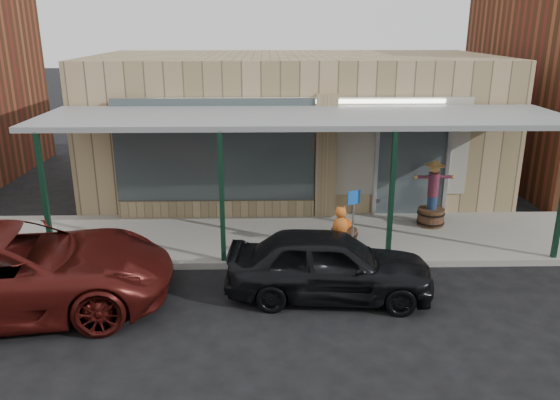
{
  "coord_description": "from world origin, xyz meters",
  "views": [
    {
      "loc": [
        -0.83,
        -8.83,
        5.07
      ],
      "look_at": [
        -0.56,
        2.6,
        1.38
      ],
      "focal_mm": 35.0,
      "sensor_mm": 36.0,
      "label": 1
    }
  ],
  "objects_px": {
    "barrel_scarecrow": "(432,203)",
    "parked_sedan": "(329,264)",
    "handicap_sign": "(353,214)",
    "barrel_pumpkin": "(344,235)",
    "car_maroon": "(9,271)"
  },
  "relations": [
    {
      "from": "handicap_sign",
      "to": "parked_sedan",
      "type": "xyz_separation_m",
      "value": [
        -0.7,
        -1.66,
        -0.44
      ]
    },
    {
      "from": "barrel_pumpkin",
      "to": "parked_sedan",
      "type": "distance_m",
      "value": 2.28
    },
    {
      "from": "barrel_scarecrow",
      "to": "parked_sedan",
      "type": "xyz_separation_m",
      "value": [
        -3.0,
        -3.5,
        -0.06
      ]
    },
    {
      "from": "barrel_scarecrow",
      "to": "handicap_sign",
      "type": "distance_m",
      "value": 2.97
    },
    {
      "from": "handicap_sign",
      "to": "car_maroon",
      "type": "xyz_separation_m",
      "value": [
        -6.58,
        -2.09,
        -0.3
      ]
    },
    {
      "from": "car_maroon",
      "to": "parked_sedan",
      "type": "bearing_deg",
      "value": -95.46
    },
    {
      "from": "barrel_scarecrow",
      "to": "car_maroon",
      "type": "height_order",
      "value": "barrel_scarecrow"
    },
    {
      "from": "barrel_pumpkin",
      "to": "handicap_sign",
      "type": "distance_m",
      "value": 0.89
    },
    {
      "from": "handicap_sign",
      "to": "parked_sedan",
      "type": "height_order",
      "value": "handicap_sign"
    },
    {
      "from": "parked_sedan",
      "to": "car_maroon",
      "type": "height_order",
      "value": "car_maroon"
    },
    {
      "from": "handicap_sign",
      "to": "barrel_scarecrow",
      "type": "bearing_deg",
      "value": 14.4
    },
    {
      "from": "barrel_scarecrow",
      "to": "parked_sedan",
      "type": "height_order",
      "value": "barrel_scarecrow"
    },
    {
      "from": "barrel_scarecrow",
      "to": "parked_sedan",
      "type": "relative_size",
      "value": 0.42
    },
    {
      "from": "barrel_scarecrow",
      "to": "handicap_sign",
      "type": "relative_size",
      "value": 1.15
    },
    {
      "from": "parked_sedan",
      "to": "car_maroon",
      "type": "xyz_separation_m",
      "value": [
        -5.89,
        -0.43,
        0.14
      ]
    }
  ]
}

